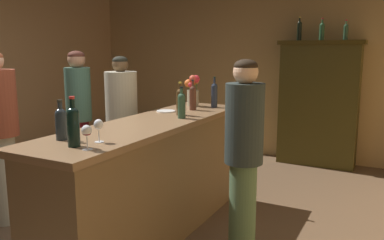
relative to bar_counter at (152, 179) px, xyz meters
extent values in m
plane|color=brown|center=(-0.44, -0.29, -0.54)|extent=(9.27, 9.27, 0.00)
cube|color=tan|center=(-0.44, 3.34, 0.79)|extent=(5.36, 0.12, 2.66)
cube|color=brown|center=(0.00, 0.00, -0.03)|extent=(0.60, 2.48, 1.02)
cube|color=brown|center=(0.00, 0.00, 0.50)|extent=(0.68, 2.58, 0.05)
cube|color=#3A3111|center=(0.89, 3.06, 0.37)|extent=(1.10, 0.32, 1.82)
cube|color=#372A0A|center=(0.89, 3.06, 1.25)|extent=(1.18, 0.38, 0.06)
cylinder|color=#252E33|center=(-0.16, -0.88, 0.62)|extent=(0.08, 0.08, 0.18)
sphere|color=#252E33|center=(-0.16, -0.88, 0.71)|extent=(0.08, 0.08, 0.08)
cylinder|color=#252E33|center=(-0.16, -0.88, 0.75)|extent=(0.03, 0.03, 0.08)
cylinder|color=black|center=(-0.16, -0.88, 0.80)|extent=(0.04, 0.04, 0.02)
cylinder|color=#2C4A32|center=(0.16, 0.27, 0.63)|extent=(0.07, 0.07, 0.20)
sphere|color=#2C4A32|center=(0.16, 0.27, 0.73)|extent=(0.07, 0.07, 0.07)
cylinder|color=#2C4A32|center=(0.16, 0.27, 0.77)|extent=(0.03, 0.03, 0.08)
cylinder|color=black|center=(0.16, 0.27, 0.81)|extent=(0.03, 0.03, 0.02)
cylinder|color=#212836|center=(0.14, 1.05, 0.64)|extent=(0.07, 0.07, 0.23)
sphere|color=#212836|center=(0.14, 1.05, 0.76)|extent=(0.07, 0.07, 0.07)
cylinder|color=#212836|center=(0.14, 1.05, 0.80)|extent=(0.02, 0.02, 0.09)
cylinder|color=black|center=(0.14, 1.05, 0.86)|extent=(0.03, 0.03, 0.02)
cylinder|color=black|center=(0.06, -0.99, 0.64)|extent=(0.08, 0.08, 0.22)
sphere|color=black|center=(0.06, -0.99, 0.75)|extent=(0.08, 0.08, 0.08)
cylinder|color=black|center=(0.06, -0.99, 0.80)|extent=(0.03, 0.03, 0.09)
cylinder|color=red|center=(0.06, -0.99, 0.85)|extent=(0.03, 0.03, 0.02)
cylinder|color=#4E291C|center=(0.02, 0.77, 0.64)|extent=(0.07, 0.07, 0.21)
sphere|color=#4E291C|center=(0.02, 0.77, 0.74)|extent=(0.07, 0.07, 0.07)
cylinder|color=#4E291C|center=(0.02, 0.77, 0.79)|extent=(0.02, 0.02, 0.09)
cylinder|color=black|center=(0.02, 0.77, 0.84)|extent=(0.03, 0.03, 0.02)
cylinder|color=#483118|center=(0.06, 0.42, 0.64)|extent=(0.07, 0.07, 0.22)
sphere|color=#483118|center=(0.06, 0.42, 0.75)|extent=(0.07, 0.07, 0.07)
cylinder|color=#483118|center=(0.06, 0.42, 0.79)|extent=(0.03, 0.03, 0.09)
cylinder|color=gold|center=(0.06, 0.42, 0.84)|extent=(0.03, 0.03, 0.02)
cylinder|color=white|center=(0.13, -0.82, 0.53)|extent=(0.06, 0.06, 0.00)
cylinder|color=white|center=(0.13, -0.82, 0.58)|extent=(0.01, 0.01, 0.08)
ellipsoid|color=white|center=(0.13, -0.82, 0.65)|extent=(0.06, 0.06, 0.07)
cylinder|color=white|center=(0.20, -1.01, 0.53)|extent=(0.06, 0.06, 0.00)
cylinder|color=white|center=(0.20, -1.01, 0.58)|extent=(0.01, 0.01, 0.09)
ellipsoid|color=white|center=(0.20, -1.01, 0.65)|extent=(0.07, 0.07, 0.07)
ellipsoid|color=maroon|center=(0.20, -1.01, 0.64)|extent=(0.05, 0.05, 0.03)
cylinder|color=tan|center=(-0.12, 1.03, 0.62)|extent=(0.13, 0.13, 0.18)
cylinder|color=#38602D|center=(-0.08, 1.03, 0.73)|extent=(0.01, 0.01, 0.20)
sphere|color=red|center=(-0.08, 1.03, 0.83)|extent=(0.09, 0.09, 0.09)
cylinder|color=#38602D|center=(-0.10, 1.08, 0.72)|extent=(0.01, 0.01, 0.16)
sphere|color=orange|center=(-0.10, 1.08, 0.80)|extent=(0.04, 0.04, 0.04)
cylinder|color=#38602D|center=(-0.12, 1.06, 0.71)|extent=(0.01, 0.01, 0.16)
sphere|color=orange|center=(-0.12, 1.06, 0.79)|extent=(0.06, 0.06, 0.06)
cylinder|color=#38602D|center=(-0.14, 1.04, 0.72)|extent=(0.01, 0.01, 0.16)
sphere|color=orange|center=(-0.14, 1.04, 0.79)|extent=(0.05, 0.05, 0.05)
cylinder|color=#38602D|center=(-0.16, 1.01, 0.71)|extent=(0.01, 0.01, 0.15)
sphere|color=orange|center=(-0.16, 1.01, 0.78)|extent=(0.09, 0.09, 0.09)
cylinder|color=#38602D|center=(-0.12, 0.98, 0.70)|extent=(0.01, 0.01, 0.13)
sphere|color=red|center=(-0.12, 0.98, 0.77)|extent=(0.05, 0.05, 0.05)
cylinder|color=#38602D|center=(-0.11, 1.01, 0.73)|extent=(0.01, 0.01, 0.20)
sphere|color=#CB452D|center=(-0.11, 1.01, 0.83)|extent=(0.09, 0.09, 0.09)
cylinder|color=white|center=(-0.17, 0.54, 0.54)|extent=(0.19, 0.19, 0.01)
cylinder|color=black|center=(0.56, 3.06, 1.40)|extent=(0.07, 0.07, 0.24)
sphere|color=black|center=(0.56, 3.06, 1.52)|extent=(0.07, 0.07, 0.07)
cylinder|color=black|center=(0.56, 3.06, 1.56)|extent=(0.02, 0.02, 0.08)
cylinder|color=gold|center=(0.56, 3.06, 1.61)|extent=(0.03, 0.03, 0.02)
cylinder|color=#295230|center=(0.88, 3.06, 1.38)|extent=(0.07, 0.07, 0.20)
sphere|color=#295230|center=(0.88, 3.06, 1.48)|extent=(0.07, 0.07, 0.07)
cylinder|color=#295230|center=(0.88, 3.06, 1.53)|extent=(0.03, 0.03, 0.09)
cylinder|color=#AF1929|center=(0.88, 3.06, 1.58)|extent=(0.03, 0.03, 0.02)
cylinder|color=#2D4D31|center=(1.20, 3.06, 1.37)|extent=(0.06, 0.06, 0.18)
sphere|color=#2D4D31|center=(1.20, 3.06, 1.46)|extent=(0.06, 0.06, 0.06)
cylinder|color=#2D4D31|center=(1.20, 3.06, 1.50)|extent=(0.02, 0.02, 0.07)
cylinder|color=red|center=(1.20, 3.06, 1.55)|extent=(0.03, 0.03, 0.02)
cylinder|color=maroon|center=(-1.51, 0.71, -0.12)|extent=(0.22, 0.22, 0.84)
cylinder|color=#416856|center=(-1.51, 0.71, 0.62)|extent=(0.30, 0.30, 0.64)
sphere|color=tan|center=(-1.51, 0.71, 1.03)|extent=(0.21, 0.21, 0.21)
ellipsoid|color=#53291F|center=(-1.51, 0.71, 1.08)|extent=(0.20, 0.20, 0.11)
cylinder|color=#ACAE9A|center=(-1.45, -0.42, -0.10)|extent=(0.25, 0.25, 0.88)
cylinder|color=brown|center=(-0.78, 0.60, -0.12)|extent=(0.25, 0.25, 0.83)
cylinder|color=#AEA78C|center=(-0.78, 0.60, 0.60)|extent=(0.35, 0.35, 0.62)
sphere|color=brown|center=(-0.78, 0.60, 0.99)|extent=(0.18, 0.18, 0.18)
ellipsoid|color=black|center=(-0.78, 0.60, 1.03)|extent=(0.17, 0.17, 0.10)
cylinder|color=#4F6B47|center=(0.87, 0.01, -0.13)|extent=(0.22, 0.22, 0.81)
cylinder|color=#28312E|center=(0.87, 0.01, 0.59)|extent=(0.30, 0.30, 0.63)
sphere|color=#E5AF85|center=(0.87, 0.01, 0.99)|extent=(0.19, 0.19, 0.19)
ellipsoid|color=black|center=(0.87, 0.01, 1.03)|extent=(0.18, 0.18, 0.11)
camera|label=1|loc=(1.90, -2.85, 1.15)|focal=37.03mm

